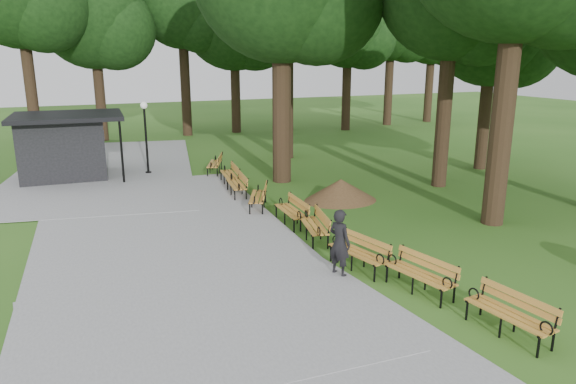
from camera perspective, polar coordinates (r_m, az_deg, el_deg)
name	(u,v)px	position (r m, az deg, el deg)	size (l,w,h in m)	color
ground	(324,255)	(14.61, 3.98, -6.90)	(100.00, 100.00, 0.00)	#2D5D1A
path	(160,239)	(16.19, -13.77, -5.00)	(12.00, 38.00, 0.06)	gray
person	(340,243)	(13.10, 5.64, -5.52)	(0.63, 0.41, 1.72)	black
kiosk	(63,146)	(25.34, -23.30, 4.59)	(4.57, 3.97, 2.86)	black
lamp_post	(145,123)	(24.83, -15.30, 7.29)	(0.32, 0.32, 3.32)	black
dirt_mound	(341,190)	(19.92, 5.75, 0.25)	(2.36, 2.36, 0.83)	#47301C
bench_0	(509,315)	(11.41, 22.90, -12.19)	(1.90, 0.64, 0.88)	#C1802C
bench_1	(420,275)	(12.65, 14.14, -8.72)	(1.90, 0.64, 0.88)	#C1802C
bench_2	(358,253)	(13.66, 7.66, -6.60)	(1.90, 0.64, 0.88)	#C1802C
bench_3	(314,226)	(15.63, 2.82, -3.69)	(1.90, 0.64, 0.88)	#C1802C
bench_4	(291,211)	(17.03, 0.33, -2.11)	(1.90, 0.64, 0.88)	#C1802C
bench_5	(258,197)	(18.78, -3.31, -0.52)	(1.90, 0.64, 0.88)	#C1802C
bench_6	(236,185)	(20.61, -5.64, 0.82)	(1.90, 0.64, 0.88)	#C1802C
bench_7	(229,175)	(22.33, -6.42, 1.89)	(1.90, 0.64, 0.88)	#C1802C
bench_8	(214,164)	(24.65, -8.01, 3.06)	(1.90, 0.64, 0.88)	#C1802C
lawn_tree_5	(493,26)	(26.65, 21.41, 16.47)	(5.50, 5.50, 9.41)	black
tree_backdrop	(262,12)	(37.18, -2.81, 19.02)	(36.22, 9.45, 16.29)	black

